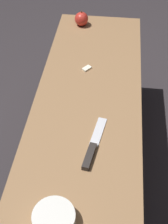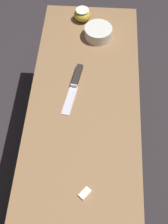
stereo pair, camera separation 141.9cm
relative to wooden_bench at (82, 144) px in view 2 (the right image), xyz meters
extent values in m
plane|color=#2D282B|center=(0.00, 0.00, -0.41)|extent=(8.00, 8.00, 0.00)
cube|color=olive|center=(0.00, 0.00, 0.07)|extent=(1.38, 0.42, 0.04)
cylinder|color=olive|center=(-0.63, -0.15, -0.18)|extent=(0.07, 0.07, 0.46)
cylinder|color=olive|center=(-0.63, 0.15, -0.18)|extent=(0.07, 0.07, 0.46)
cube|color=silver|center=(-0.14, -0.06, 0.09)|extent=(0.14, 0.05, 0.00)
cube|color=silver|center=(-0.21, -0.04, 0.10)|extent=(0.02, 0.03, 0.02)
cube|color=#282321|center=(-0.26, -0.04, 0.10)|extent=(0.11, 0.04, 0.02)
ellipsoid|color=gold|center=(-0.60, -0.04, 0.12)|extent=(0.08, 0.08, 0.06)
cylinder|color=white|center=(-0.60, -0.04, 0.14)|extent=(0.06, 0.06, 0.00)
cube|color=white|center=(0.22, 0.02, 0.09)|extent=(0.05, 0.04, 0.01)
cylinder|color=silver|center=(-0.49, 0.04, 0.11)|extent=(0.12, 0.12, 0.05)
camera|label=1|loc=(-0.87, -0.09, 0.94)|focal=50.00mm
camera|label=2|loc=(0.54, 0.04, 1.07)|focal=50.00mm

